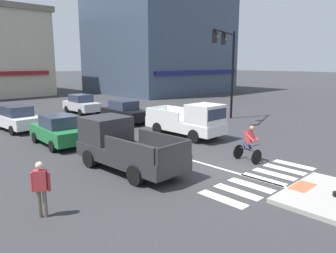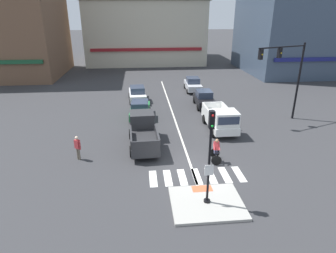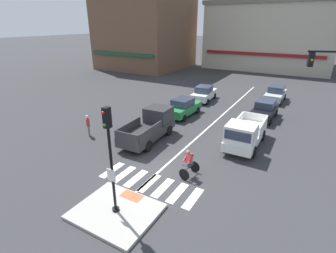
% 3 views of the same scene
% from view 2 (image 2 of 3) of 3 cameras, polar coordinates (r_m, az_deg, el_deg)
% --- Properties ---
extents(ground_plane, '(300.00, 300.00, 0.00)m').
position_cam_2_polar(ground_plane, '(18.44, 5.00, -7.90)').
color(ground_plane, '#333335').
extents(traffic_island, '(3.63, 3.02, 0.15)m').
position_cam_2_polar(traffic_island, '(15.24, 7.69, -14.78)').
color(traffic_island, '#A3A099').
rests_on(traffic_island, ground).
extents(tactile_pad_front, '(1.10, 0.60, 0.01)m').
position_cam_2_polar(tactile_pad_front, '(16.12, 6.77, -12.13)').
color(tactile_pad_front, '#DB5B38').
rests_on(tactile_pad_front, traffic_island).
extents(signal_pole, '(0.44, 0.38, 4.87)m').
position_cam_2_polar(signal_pole, '(13.67, 8.32, -4.63)').
color(signal_pole, black).
rests_on(signal_pole, traffic_island).
extents(crosswalk_stripe_a, '(0.44, 1.80, 0.01)m').
position_cam_2_polar(crosswalk_stripe_a, '(17.16, -2.96, -10.28)').
color(crosswalk_stripe_a, silver).
rests_on(crosswalk_stripe_a, ground).
extents(crosswalk_stripe_b, '(0.44, 1.80, 0.01)m').
position_cam_2_polar(crosswalk_stripe_b, '(17.21, -0.04, -10.14)').
color(crosswalk_stripe_b, silver).
rests_on(crosswalk_stripe_b, ground).
extents(crosswalk_stripe_c, '(0.44, 1.80, 0.01)m').
position_cam_2_polar(crosswalk_stripe_c, '(17.30, 2.85, -9.98)').
color(crosswalk_stripe_c, silver).
rests_on(crosswalk_stripe_c, ground).
extents(crosswalk_stripe_d, '(0.44, 1.80, 0.01)m').
position_cam_2_polar(crosswalk_stripe_d, '(17.44, 5.71, -9.80)').
color(crosswalk_stripe_d, silver).
rests_on(crosswalk_stripe_d, ground).
extents(crosswalk_stripe_e, '(0.44, 1.80, 0.01)m').
position_cam_2_polar(crosswalk_stripe_e, '(17.62, 8.51, -9.59)').
color(crosswalk_stripe_e, silver).
rests_on(crosswalk_stripe_e, ground).
extents(crosswalk_stripe_f, '(0.44, 1.80, 0.01)m').
position_cam_2_polar(crosswalk_stripe_f, '(17.83, 11.24, -9.37)').
color(crosswalk_stripe_f, silver).
rests_on(crosswalk_stripe_f, ground).
extents(crosswalk_stripe_g, '(0.44, 1.80, 0.01)m').
position_cam_2_polar(crosswalk_stripe_g, '(18.09, 13.90, -9.14)').
color(crosswalk_stripe_g, silver).
rests_on(crosswalk_stripe_g, ground).
extents(lane_centre_line, '(0.14, 28.00, 0.01)m').
position_cam_2_polar(lane_centre_line, '(27.45, 1.00, 2.43)').
color(lane_centre_line, silver).
rests_on(lane_centre_line, ground).
extents(traffic_light_mast, '(4.73, 1.90, 6.73)m').
position_cam_2_polar(traffic_light_mast, '(26.54, 22.66, 10.53)').
color(traffic_light_mast, black).
rests_on(traffic_light_mast, ground).
extents(building_corner_left, '(21.75, 18.04, 11.52)m').
position_cam_2_polar(building_corner_left, '(59.54, -4.55, 18.54)').
color(building_corner_left, beige).
rests_on(building_corner_left, ground).
extents(building_corner_right, '(14.42, 15.00, 17.38)m').
position_cam_2_polar(building_corner_right, '(50.12, -29.32, 18.77)').
color(building_corner_right, brown).
rests_on(building_corner_right, ground).
extents(building_far_block, '(18.42, 16.10, 17.59)m').
position_cam_2_polar(building_far_block, '(52.31, 25.80, 19.49)').
color(building_far_block, '#3D4C60').
rests_on(building_far_block, ground).
extents(car_white_westbound_distant, '(2.03, 4.19, 1.64)m').
position_cam_2_polar(car_white_westbound_distant, '(31.63, -6.09, 6.48)').
color(car_white_westbound_distant, white).
rests_on(car_white_westbound_distant, ground).
extents(car_green_westbound_far, '(2.03, 4.19, 1.64)m').
position_cam_2_polar(car_green_westbound_far, '(26.34, -5.55, 3.34)').
color(car_green_westbound_far, '#237A3D').
rests_on(car_green_westbound_far, ground).
extents(car_silver_eastbound_distant, '(1.92, 4.14, 1.64)m').
position_cam_2_polar(car_silver_eastbound_distant, '(35.82, 4.96, 8.33)').
color(car_silver_eastbound_distant, silver).
rests_on(car_silver_eastbound_distant, ground).
extents(car_black_eastbound_far, '(1.94, 4.15, 1.64)m').
position_cam_2_polar(car_black_eastbound_far, '(29.84, 7.18, 5.49)').
color(car_black_eastbound_far, black).
rests_on(car_black_eastbound_far, ground).
extents(pickup_truck_white_eastbound_mid, '(2.08, 5.11, 2.08)m').
position_cam_2_polar(pickup_truck_white_eastbound_mid, '(23.67, 10.46, 1.34)').
color(pickup_truck_white_eastbound_mid, white).
rests_on(pickup_truck_white_eastbound_mid, ground).
extents(pickup_truck_charcoal_westbound_near, '(2.21, 5.17, 2.08)m').
position_cam_2_polar(pickup_truck_charcoal_westbound_near, '(21.03, -4.96, -1.03)').
color(pickup_truck_charcoal_westbound_near, '#2D2D30').
rests_on(pickup_truck_charcoal_westbound_near, ground).
extents(cyclist, '(0.80, 1.17, 1.68)m').
position_cam_2_polar(cyclist, '(18.77, 9.52, -4.55)').
color(cyclist, black).
rests_on(cyclist, ground).
extents(pedestrian_at_curb_left, '(0.45, 0.39, 1.67)m').
position_cam_2_polar(pedestrian_at_curb_left, '(19.65, -17.51, -3.71)').
color(pedestrian_at_curb_left, '#6B6051').
rests_on(pedestrian_at_curb_left, ground).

